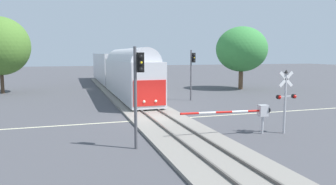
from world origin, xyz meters
The scene contains 10 objects.
ground_plane centered at (0.00, 0.00, 0.00)m, with size 220.00×220.00×0.00m, color #47474C.
road_centre_stripe centered at (0.00, 0.00, 0.00)m, with size 44.00×0.20×0.01m.
railway_track centered at (0.00, 0.00, 0.10)m, with size 4.40×80.00×0.32m.
commuter_train centered at (0.00, 21.03, 2.80)m, with size 3.04×39.83×5.16m.
crossing_gate_near centered at (4.28, -6.04, 1.40)m, with size 5.93×0.40×1.80m.
crossing_signal_mast centered at (6.29, -6.39, 2.41)m, with size 1.36×0.44×3.95m.
traffic_signal_median centered at (-3.01, -6.82, 3.54)m, with size 0.53×0.38×5.28m.
traffic_signal_far_side centered at (6.07, 8.44, 3.56)m, with size 0.53×0.38×5.31m.
pine_left_background centered at (-14.22, 21.11, 5.85)m, with size 7.09×7.09×9.44m.
maple_right_background centered at (16.62, 16.55, 5.53)m, with size 7.04×7.04×8.64m.
Camera 1 is at (-6.40, -22.64, 4.91)m, focal length 34.03 mm.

